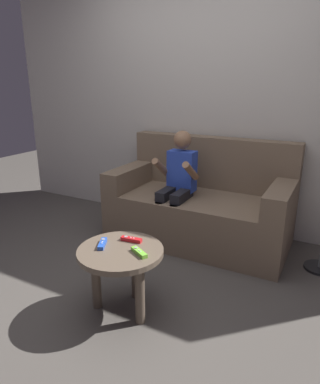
# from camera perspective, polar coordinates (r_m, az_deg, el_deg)

# --- Properties ---
(ground_plane) EXTENTS (9.41, 9.41, 0.00)m
(ground_plane) POSITION_cam_1_polar(r_m,az_deg,el_deg) (2.43, -7.77, -18.01)
(ground_plane) COLOR #4C4742
(wall_back) EXTENTS (4.70, 0.05, 2.50)m
(wall_back) POSITION_cam_1_polar(r_m,az_deg,el_deg) (3.42, 7.88, 14.86)
(wall_back) COLOR beige
(wall_back) RESTS_ON ground
(couch) EXTENTS (1.60, 0.80, 0.93)m
(couch) POSITION_cam_1_polar(r_m,az_deg,el_deg) (3.20, 6.80, -2.33)
(couch) COLOR #75604C
(couch) RESTS_ON ground
(person_seated_on_couch) EXTENTS (0.34, 0.42, 1.02)m
(person_seated_on_couch) POSITION_cam_1_polar(r_m,az_deg,el_deg) (3.01, 2.92, 1.75)
(person_seated_on_couch) COLOR black
(person_seated_on_couch) RESTS_ON ground
(coffee_table) EXTENTS (0.53, 0.53, 0.44)m
(coffee_table) POSITION_cam_1_polar(r_m,az_deg,el_deg) (2.19, -6.44, -11.32)
(coffee_table) COLOR brown
(coffee_table) RESTS_ON ground
(game_remote_blue_near_edge) EXTENTS (0.09, 0.14, 0.03)m
(game_remote_blue_near_edge) POSITION_cam_1_polar(r_m,az_deg,el_deg) (2.20, -9.57, -8.49)
(game_remote_blue_near_edge) COLOR blue
(game_remote_blue_near_edge) RESTS_ON coffee_table
(game_remote_red_center) EXTENTS (0.14, 0.05, 0.03)m
(game_remote_red_center) POSITION_cam_1_polar(r_m,az_deg,el_deg) (2.23, -4.82, -7.88)
(game_remote_red_center) COLOR red
(game_remote_red_center) RESTS_ON coffee_table
(game_remote_lime_far_corner) EXTENTS (0.14, 0.10, 0.03)m
(game_remote_lime_far_corner) POSITION_cam_1_polar(r_m,az_deg,el_deg) (2.07, -3.51, -9.98)
(game_remote_lime_far_corner) COLOR #72C638
(game_remote_lime_far_corner) RESTS_ON coffee_table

